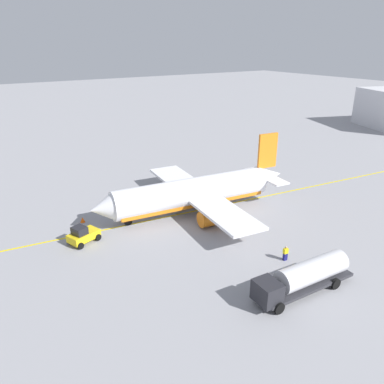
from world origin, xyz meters
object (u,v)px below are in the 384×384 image
Objects in this scene: fuel_tanker at (304,276)px; airplane at (195,193)px; pushback_tug at (83,235)px; safety_cone_nose at (83,220)px; refueling_worker at (285,253)px.

airplane is at bearing -94.14° from fuel_tanker.
safety_cone_nose is at bearing -106.87° from pushback_tug.
airplane is 17.37× the size of refueling_worker.
airplane reaches higher than refueling_worker.
refueling_worker is 26.60m from safety_cone_nose.
pushback_tug is at bearing 73.13° from safety_cone_nose.
airplane is 16.28m from pushback_tug.
fuel_tanker reaches higher than pushback_tug.
fuel_tanker is 15.57× the size of safety_cone_nose.
safety_cone_nose is at bearing -53.58° from refueling_worker.
pushback_tug is (14.64, -20.95, -0.73)m from fuel_tanker.
fuel_tanker is (1.54, 21.21, -1.07)m from airplane.
refueling_worker reaches higher than safety_cone_nose.
pushback_tug is (16.18, 0.26, -1.79)m from airplane.
safety_cone_nose is at bearing -63.76° from fuel_tanker.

